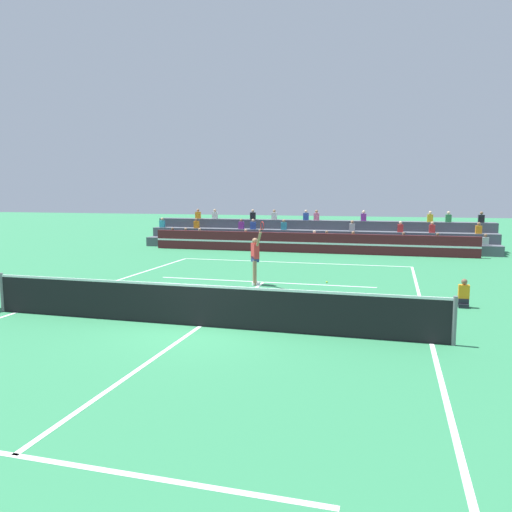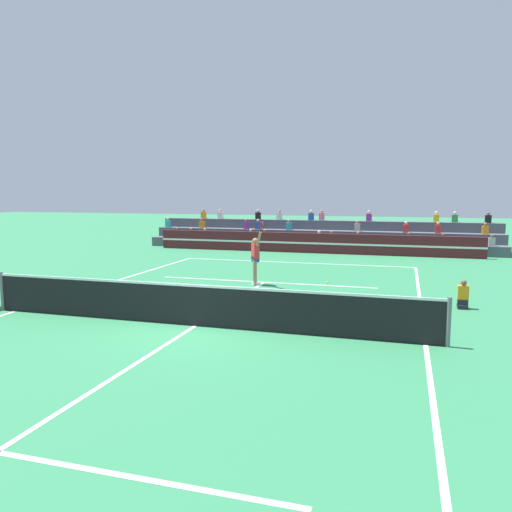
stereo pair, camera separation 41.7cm
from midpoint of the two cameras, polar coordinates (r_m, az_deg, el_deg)
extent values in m
plane|color=#2D7A4C|center=(12.74, -5.99, -7.95)|extent=(120.00, 120.00, 0.00)
cube|color=white|center=(23.95, 5.01, -0.75)|extent=(11.00, 0.10, 0.01)
cube|color=white|center=(15.65, -25.03, -5.72)|extent=(0.10, 23.80, 0.01)
cube|color=white|center=(11.84, 19.79, -9.52)|extent=(0.10, 23.80, 0.01)
cube|color=white|center=(18.68, 1.60, -3.00)|extent=(8.25, 0.10, 0.01)
cube|color=white|center=(12.74, -5.99, -7.93)|extent=(0.10, 12.85, 0.01)
cylinder|color=slate|center=(15.84, -26.36, -3.62)|extent=(0.10, 0.10, 1.10)
cylinder|color=slate|center=(11.73, 22.12, -7.01)|extent=(0.10, 0.10, 1.10)
cube|color=black|center=(12.61, -6.02, -5.76)|extent=(11.90, 0.02, 1.00)
cube|color=white|center=(12.51, -6.06, -3.39)|extent=(11.90, 0.04, 0.06)
cube|color=#51191E|center=(27.85, 6.71, 1.48)|extent=(18.00, 0.24, 1.10)
cube|color=white|center=(27.72, 6.66, 1.45)|extent=(18.00, 0.02, 0.10)
cube|color=#4C515B|center=(29.12, 7.14, 1.18)|extent=(20.51, 0.95, 0.55)
cube|color=#338C4C|center=(28.60, 20.99, 1.64)|extent=(0.32, 0.22, 0.44)
sphere|color=brown|center=(28.57, 21.02, 2.28)|extent=(0.18, 0.18, 0.18)
cube|color=purple|center=(29.54, 1.42, 2.29)|extent=(0.32, 0.22, 0.44)
sphere|color=brown|center=(29.52, 1.42, 2.91)|extent=(0.18, 0.18, 0.18)
cube|color=silver|center=(28.76, 9.03, 2.06)|extent=(0.32, 0.22, 0.44)
sphere|color=brown|center=(28.74, 9.05, 2.70)|extent=(0.18, 0.18, 0.18)
cube|color=black|center=(31.49, -8.53, 2.52)|extent=(0.32, 0.22, 0.44)
sphere|color=brown|center=(31.46, -8.54, 3.10)|extent=(0.18, 0.18, 0.18)
cube|color=#B2B2B7|center=(28.88, 25.71, 1.45)|extent=(0.32, 0.22, 0.44)
sphere|color=brown|center=(28.85, 25.75, 2.09)|extent=(0.18, 0.18, 0.18)
cube|color=#338C4C|center=(30.76, -5.47, 2.45)|extent=(0.32, 0.22, 0.44)
sphere|color=tan|center=(30.74, -5.48, 3.05)|extent=(0.18, 0.18, 0.18)
cube|color=red|center=(29.78, -0.21, 2.33)|extent=(0.32, 0.22, 0.44)
sphere|color=tan|center=(29.76, -0.21, 2.94)|extent=(0.18, 0.18, 0.18)
cube|color=orange|center=(28.61, 11.99, 1.97)|extent=(0.32, 0.22, 0.44)
sphere|color=#9E7051|center=(28.58, 12.01, 2.61)|extent=(0.18, 0.18, 0.18)
cube|color=pink|center=(28.87, 7.63, 2.11)|extent=(0.32, 0.22, 0.44)
sphere|color=beige|center=(28.84, 7.64, 2.74)|extent=(0.18, 0.18, 0.18)
cube|color=black|center=(31.12, -7.04, 2.49)|extent=(0.32, 0.22, 0.44)
sphere|color=#9E7051|center=(31.09, -7.05, 3.07)|extent=(0.18, 0.18, 0.18)
cube|color=#B2B2B7|center=(28.52, 17.45, 1.77)|extent=(0.32, 0.22, 0.44)
sphere|color=brown|center=(28.49, 17.48, 2.41)|extent=(0.18, 0.18, 0.18)
cube|color=#4C515B|center=(30.03, 7.45, 1.89)|extent=(20.51, 0.95, 1.10)
cube|color=orange|center=(31.82, -5.82, 3.60)|extent=(0.32, 0.22, 0.44)
sphere|color=brown|center=(31.80, -5.83, 4.18)|extent=(0.18, 0.18, 0.18)
cube|color=purple|center=(30.82, -0.72, 3.52)|extent=(0.32, 0.22, 0.44)
sphere|color=brown|center=(30.80, -0.72, 4.11)|extent=(0.18, 0.18, 0.18)
cube|color=red|center=(29.42, 17.14, 3.02)|extent=(0.32, 0.22, 0.44)
sphere|color=beige|center=(29.40, 17.16, 3.64)|extent=(0.18, 0.18, 0.18)
cube|color=#B2B2B7|center=(29.52, 11.89, 3.20)|extent=(0.32, 0.22, 0.44)
sphere|color=#9E7051|center=(29.50, 11.91, 3.82)|extent=(0.18, 0.18, 0.18)
cube|color=orange|center=(29.74, 25.09, 2.70)|extent=(0.32, 0.22, 0.44)
sphere|color=brown|center=(29.72, 25.13, 3.31)|extent=(0.18, 0.18, 0.18)
cube|color=teal|center=(32.80, -9.66, 3.64)|extent=(0.32, 0.22, 0.44)
sphere|color=tan|center=(32.78, -9.68, 4.20)|extent=(0.18, 0.18, 0.18)
cube|color=teal|center=(30.12, 4.17, 3.42)|extent=(0.32, 0.22, 0.44)
sphere|color=#9E7051|center=(30.11, 4.17, 4.02)|extent=(0.18, 0.18, 0.18)
cube|color=#2D4CA5|center=(30.60, 0.63, 3.49)|extent=(0.32, 0.22, 0.44)
sphere|color=tan|center=(30.58, 0.63, 4.09)|extent=(0.18, 0.18, 0.18)
cube|color=red|center=(29.48, 20.46, 2.89)|extent=(0.32, 0.22, 0.44)
sphere|color=tan|center=(29.46, 20.48, 3.51)|extent=(0.18, 0.18, 0.18)
cube|color=#4C515B|center=(30.94, 7.74, 2.55)|extent=(20.51, 0.95, 1.65)
cube|color=yellow|center=(30.39, 20.27, 4.06)|extent=(0.32, 0.22, 0.44)
sphere|color=beige|center=(30.38, 20.29, 4.66)|extent=(0.18, 0.18, 0.18)
cube|color=silver|center=(31.20, 3.07, 4.57)|extent=(0.32, 0.22, 0.44)
sphere|color=#9E7051|center=(31.19, 3.08, 5.16)|extent=(0.18, 0.18, 0.18)
cube|color=orange|center=(32.77, -5.65, 4.67)|extent=(0.32, 0.22, 0.44)
sphere|color=#9E7051|center=(32.76, -5.65, 5.23)|extent=(0.18, 0.18, 0.18)
cube|color=black|center=(30.69, 25.36, 3.84)|extent=(0.32, 0.22, 0.44)
sphere|color=brown|center=(30.67, 25.39, 4.43)|extent=(0.18, 0.18, 0.18)
cube|color=black|center=(31.56, 0.62, 4.61)|extent=(0.32, 0.22, 0.44)
sphere|color=tan|center=(31.54, 0.62, 5.19)|extent=(0.18, 0.18, 0.18)
cube|color=purple|center=(30.39, 13.17, 4.32)|extent=(0.32, 0.22, 0.44)
sphere|color=beige|center=(30.38, 13.19, 4.92)|extent=(0.18, 0.18, 0.18)
cube|color=#2D4CA5|center=(30.80, 6.71, 4.49)|extent=(0.32, 0.22, 0.44)
sphere|color=beige|center=(30.78, 6.72, 5.09)|extent=(0.18, 0.18, 0.18)
cube|color=silver|center=(32.35, -3.73, 4.66)|extent=(0.32, 0.22, 0.44)
sphere|color=tan|center=(32.34, -3.73, 5.23)|extent=(0.18, 0.18, 0.18)
cube|color=pink|center=(30.69, 7.90, 4.46)|extent=(0.32, 0.22, 0.44)
sphere|color=#9E7051|center=(30.68, 7.91, 5.06)|extent=(0.18, 0.18, 0.18)
cube|color=#338C4C|center=(30.47, 22.13, 3.98)|extent=(0.32, 0.22, 0.44)
sphere|color=beige|center=(30.46, 22.16, 4.58)|extent=(0.18, 0.18, 0.18)
cube|color=black|center=(15.77, 23.23, -5.32)|extent=(0.28, 0.36, 0.12)
cube|color=black|center=(15.75, 23.25, -4.89)|extent=(0.28, 0.24, 0.18)
cube|color=orange|center=(15.69, 23.30, -3.85)|extent=(0.30, 0.18, 0.40)
sphere|color=brown|center=(15.64, 23.35, -2.81)|extent=(0.17, 0.17, 0.17)
cylinder|color=#9E7051|center=(18.22, 0.53, -1.84)|extent=(0.14, 0.14, 0.90)
cylinder|color=#9E7051|center=(17.98, 0.53, -1.96)|extent=(0.14, 0.14, 0.90)
cube|color=navy|center=(18.04, 0.58, -0.36)|extent=(0.35, 0.38, 0.20)
cube|color=red|center=(18.01, 0.58, 0.59)|extent=(0.37, 0.41, 0.56)
sphere|color=#9E7051|center=(17.97, 0.59, 1.73)|extent=(0.22, 0.22, 0.22)
cube|color=white|center=(18.30, 0.65, -3.09)|extent=(0.28, 0.25, 0.09)
cube|color=white|center=(18.07, 0.65, -3.22)|extent=(0.28, 0.25, 0.09)
cylinder|color=#9E7051|center=(18.24, 0.33, 0.48)|extent=(0.09, 0.09, 0.56)
cylinder|color=#9E7051|center=(17.60, 1.01, 1.97)|extent=(0.31, 0.38, 0.55)
cylinder|color=black|center=(17.36, 1.27, 3.00)|extent=(0.11, 0.14, 0.20)
torus|color=#B21E1E|center=(17.26, 1.39, 3.48)|extent=(0.27, 0.36, 0.43)
sphere|color=#C6DB33|center=(18.70, 8.81, -2.99)|extent=(0.07, 0.07, 0.07)
camera|label=1|loc=(0.21, -89.32, 0.09)|focal=35.00mm
camera|label=2|loc=(0.21, 90.68, -0.09)|focal=35.00mm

